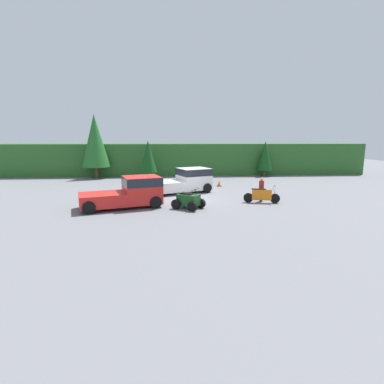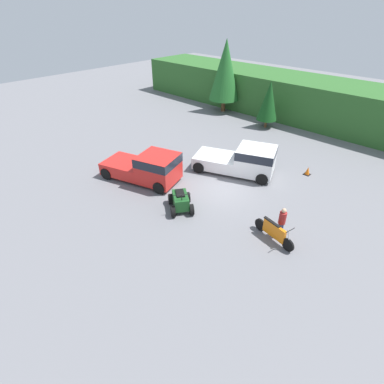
# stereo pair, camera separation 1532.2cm
# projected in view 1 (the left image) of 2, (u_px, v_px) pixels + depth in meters

# --- Properties ---
(ground_plane) EXTENTS (80.00, 80.00, 0.00)m
(ground_plane) POSITION_uv_depth(u_px,v_px,m) (192.00, 198.00, 22.23)
(ground_plane) COLOR slate
(hillside_backdrop) EXTENTS (44.00, 6.00, 3.72)m
(hillside_backdrop) POSITION_uv_depth(u_px,v_px,m) (182.00, 159.00, 37.59)
(hillside_backdrop) COLOR #2D6028
(hillside_backdrop) RESTS_ON ground_plane
(tree_left) EXTENTS (3.06, 3.06, 6.96)m
(tree_left) POSITION_uv_depth(u_px,v_px,m) (95.00, 141.00, 32.79)
(tree_left) COLOR brown
(tree_left) RESTS_ON ground_plane
(tree_mid_left) EXTENTS (1.83, 1.83, 4.15)m
(tree_mid_left) POSITION_uv_depth(u_px,v_px,m) (148.00, 156.00, 32.49)
(tree_mid_left) COLOR brown
(tree_mid_left) RESTS_ON ground_plane
(tree_mid_right) EXTENTS (1.78, 1.78, 4.06)m
(tree_mid_right) POSITION_uv_depth(u_px,v_px,m) (265.00, 156.00, 34.62)
(tree_mid_right) COLOR brown
(tree_mid_right) RESTS_ON ground_plane
(pickup_truck_red) EXTENTS (5.49, 3.65, 1.96)m
(pickup_truck_red) POSITION_uv_depth(u_px,v_px,m) (130.00, 191.00, 19.34)
(pickup_truck_red) COLOR red
(pickup_truck_red) RESTS_ON ground_plane
(pickup_truck_second) EXTENTS (5.75, 4.05, 1.96)m
(pickup_truck_second) POSITION_uv_depth(u_px,v_px,m) (185.00, 180.00, 24.56)
(pickup_truck_second) COLOR white
(pickup_truck_second) RESTS_ON ground_plane
(dirt_bike) EXTENTS (2.43, 0.79, 1.20)m
(dirt_bike) POSITION_uv_depth(u_px,v_px,m) (262.00, 196.00, 20.60)
(dirt_bike) COLOR black
(dirt_bike) RESTS_ON ground_plane
(quad_atv) EXTENTS (2.21, 2.08, 1.29)m
(quad_atv) POSITION_uv_depth(u_px,v_px,m) (188.00, 201.00, 18.94)
(quad_atv) COLOR black
(quad_atv) RESTS_ON ground_plane
(rider_person) EXTENTS (0.38, 0.38, 1.70)m
(rider_person) POSITION_uv_depth(u_px,v_px,m) (261.00, 189.00, 20.96)
(rider_person) COLOR navy
(rider_person) RESTS_ON ground_plane
(traffic_cone) EXTENTS (0.42, 0.42, 0.55)m
(traffic_cone) POSITION_uv_depth(u_px,v_px,m) (219.00, 184.00, 27.74)
(traffic_cone) COLOR black
(traffic_cone) RESTS_ON ground_plane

